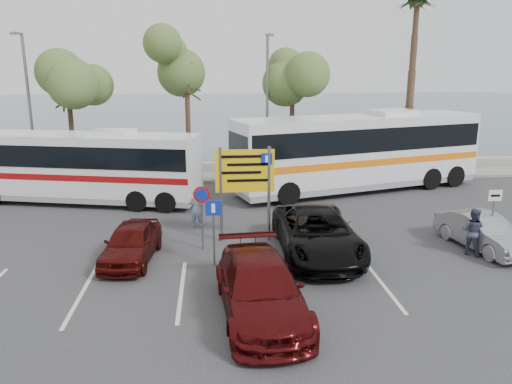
{
  "coord_description": "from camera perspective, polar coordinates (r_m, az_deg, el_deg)",
  "views": [
    {
      "loc": [
        -0.23,
        -14.8,
        6.49
      ],
      "look_at": [
        1.4,
        3.0,
        1.94
      ],
      "focal_mm": 35.0,
      "sensor_mm": 36.0,
      "label": 1
    }
  ],
  "objects": [
    {
      "name": "ground",
      "position": [
        16.16,
        -4.02,
        -9.43
      ],
      "size": [
        120.0,
        120.0,
        0.0
      ],
      "primitive_type": "plane",
      "color": "#2F2F31",
      "rests_on": "ground"
    },
    {
      "name": "kerb_strip",
      "position": [
        29.51,
        -4.65,
        1.68
      ],
      "size": [
        44.0,
        2.4,
        0.15
      ],
      "primitive_type": "cube",
      "color": "gray",
      "rests_on": "ground"
    },
    {
      "name": "seawall",
      "position": [
        31.42,
        -4.7,
        2.88
      ],
      "size": [
        48.0,
        0.8,
        0.6
      ],
      "primitive_type": "cube",
      "color": "#A39A82",
      "rests_on": "ground"
    },
    {
      "name": "sea",
      "position": [
        75.08,
        -5.09,
        9.28
      ],
      "size": [
        140.0,
        140.0,
        0.0
      ],
      "primitive_type": "plane",
      "color": "#3F5765",
      "rests_on": "ground"
    },
    {
      "name": "tree_left",
      "position": [
        29.83,
        -20.83,
        12.45
      ],
      "size": [
        3.2,
        3.2,
        7.2
      ],
      "color": "#382619",
      "rests_on": "kerb_strip"
    },
    {
      "name": "tree_mid",
      "position": [
        28.83,
        -8.0,
        14.48
      ],
      "size": [
        3.2,
        3.2,
        8.0
      ],
      "color": "#382619",
      "rests_on": "kerb_strip"
    },
    {
      "name": "tree_right",
      "position": [
        29.19,
        4.23,
        13.62
      ],
      "size": [
        3.2,
        3.2,
        7.4
      ],
      "color": "#382619",
      "rests_on": "kerb_strip"
    },
    {
      "name": "palm_tree",
      "position": [
        31.28,
        17.94,
        19.84
      ],
      "size": [
        4.8,
        4.8,
        11.2
      ],
      "color": "#382619",
      "rests_on": "kerb_strip"
    },
    {
      "name": "street_lamp_left",
      "position": [
        30.02,
        -24.55,
        9.41
      ],
      "size": [
        0.45,
        1.15,
        8.01
      ],
      "color": "slate",
      "rests_on": "kerb_strip"
    },
    {
      "name": "street_lamp_right",
      "position": [
        28.56,
        1.31,
        10.49
      ],
      "size": [
        0.45,
        1.15,
        8.01
      ],
      "color": "slate",
      "rests_on": "kerb_strip"
    },
    {
      "name": "direction_sign",
      "position": [
        18.49,
        -1.26,
        1.6
      ],
      "size": [
        2.2,
        0.12,
        3.6
      ],
      "color": "slate",
      "rests_on": "ground"
    },
    {
      "name": "sign_no_stop",
      "position": [
        17.88,
        -6.2,
        -1.75
      ],
      "size": [
        0.6,
        0.08,
        2.35
      ],
      "color": "slate",
      "rests_on": "ground"
    },
    {
      "name": "sign_parking",
      "position": [
        16.38,
        -4.87,
        -3.62
      ],
      "size": [
        0.5,
        0.07,
        2.25
      ],
      "color": "slate",
      "rests_on": "ground"
    },
    {
      "name": "sign_taxi",
      "position": [
        19.79,
        25.47,
        -1.98
      ],
      "size": [
        0.5,
        0.07,
        2.2
      ],
      "color": "slate",
      "rests_on": "ground"
    },
    {
      "name": "lane_markings",
      "position": [
        15.27,
        -8.29,
        -11.0
      ],
      "size": [
        12.02,
        4.2,
        0.01
      ],
      "primitive_type": null,
      "color": "silver",
      "rests_on": "ground"
    },
    {
      "name": "coach_bus_left",
      "position": [
        25.39,
        -19.43,
        2.49
      ],
      "size": [
        11.7,
        5.05,
        3.57
      ],
      "color": "silver",
      "rests_on": "ground"
    },
    {
      "name": "coach_bus_right",
      "position": [
        26.84,
        11.63,
        4.26
      ],
      "size": [
        13.75,
        6.69,
        4.21
      ],
      "color": "silver",
      "rests_on": "ground"
    },
    {
      "name": "car_maroon",
      "position": [
        13.43,
        0.55,
        -10.99
      ],
      "size": [
        2.46,
        5.33,
        1.51
      ],
      "primitive_type": "imported",
      "rotation": [
        0.0,
        0.0,
        0.07
      ],
      "color": "#4D0C0D",
      "rests_on": "ground"
    },
    {
      "name": "car_red",
      "position": [
        17.53,
        -14.07,
        -5.6
      ],
      "size": [
        1.96,
        3.99,
        1.31
      ],
      "primitive_type": "imported",
      "rotation": [
        0.0,
        0.0,
        -0.11
      ],
      "color": "#480C0A",
      "rests_on": "ground"
    },
    {
      "name": "suv_black",
      "position": [
        17.64,
        6.97,
        -4.66
      ],
      "size": [
        2.69,
        5.72,
        1.58
      ],
      "primitive_type": "imported",
      "rotation": [
        0.0,
        0.0,
        -0.01
      ],
      "color": "black",
      "rests_on": "ground"
    },
    {
      "name": "car_silver_b",
      "position": [
        19.86,
        24.45,
        -4.17
      ],
      "size": [
        2.11,
        4.09,
        1.29
      ],
      "primitive_type": "imported",
      "rotation": [
        0.0,
        0.0,
        0.2
      ],
      "color": "gray",
      "rests_on": "ground"
    },
    {
      "name": "pedestrian_near",
      "position": [
        20.62,
        -6.83,
        -1.89
      ],
      "size": [
        0.59,
        0.4,
        1.56
      ],
      "primitive_type": "imported",
      "rotation": [
        0.0,
        0.0,
        3.19
      ],
      "color": "#7C90B5",
      "rests_on": "ground"
    },
    {
      "name": "pedestrian_far",
      "position": [
        19.07,
        23.53,
        -4.16
      ],
      "size": [
        1.03,
        1.04,
        1.69
      ],
      "primitive_type": "imported",
      "rotation": [
        0.0,
        0.0,
        2.33
      ],
      "color": "#393C55",
      "rests_on": "ground"
    }
  ]
}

